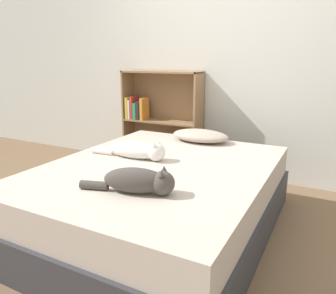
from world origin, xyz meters
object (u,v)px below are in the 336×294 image
object	(u,v)px
cat_light	(139,151)
cat_dark	(140,181)
pillow	(200,136)
bookshelf	(160,119)
bed	(159,198)

from	to	relation	value
cat_light	cat_dark	xyz separation A→B (m)	(0.37, -0.55, 0.01)
pillow	cat_dark	distance (m)	1.28
cat_dark	bookshelf	distance (m)	1.97
bed	bookshelf	distance (m)	1.51
bed	bookshelf	bearing A→B (deg)	118.38
bed	bookshelf	size ratio (longest dim) A/B	1.75
cat_light	bookshelf	xyz separation A→B (m)	(-0.49, 1.22, 0.01)
bookshelf	cat_light	bearing A→B (deg)	-68.32
pillow	cat_light	distance (m)	0.74
bed	cat_dark	world-z (taller)	cat_dark
bed	pillow	distance (m)	0.84
cat_dark	bookshelf	size ratio (longest dim) A/B	0.49
bed	pillow	size ratio (longest dim) A/B	3.68
pillow	bed	bearing A→B (deg)	-89.70
cat_light	cat_dark	world-z (taller)	cat_dark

